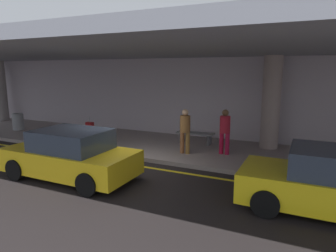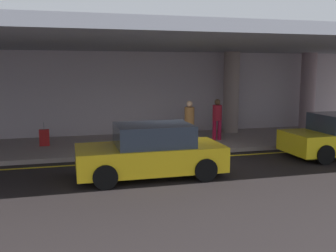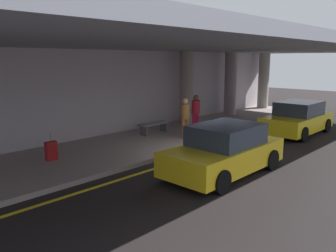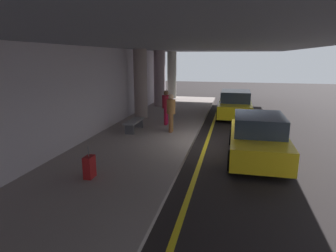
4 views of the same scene
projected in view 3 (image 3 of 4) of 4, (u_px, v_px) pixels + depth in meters
The scene contains 14 objects.
ground_plane at pixel (208, 158), 12.09m from camera, with size 60.00×60.00×0.00m, color black.
sidewalk at pixel (148, 142), 14.17m from camera, with size 26.00×4.20×0.15m, color gray.
lane_stripe_yellow at pixel (197, 155), 12.42m from camera, with size 26.00×0.14×0.01m, color yellow.
support_column_left_mid at pixel (186, 88), 17.56m from camera, with size 0.72×0.72×3.65m, color gray.
support_column_center at pixel (230, 84), 20.41m from camera, with size 0.72×0.72×3.65m, color gray.
support_column_right_mid at pixel (264, 81), 23.26m from camera, with size 0.72×0.72×3.65m, color gray.
ceiling_overhang at pixel (155, 44), 13.09m from camera, with size 28.00×13.20×0.30m, color gray.
terminal_back_wall at pixel (112, 94), 15.34m from camera, with size 26.00×0.30×3.80m, color #B6AAB3.
car_yellow_taxi at pixel (225, 151), 10.31m from camera, with size 4.10×1.92×1.50m.
car_yellow_taxi_no2 at pixel (298, 119), 15.86m from camera, with size 4.10×1.92×1.50m.
traveler_with_luggage at pixel (196, 111), 15.58m from camera, with size 0.38×0.38×1.68m.
person_waiting_for_ride at pixel (185, 116), 14.24m from camera, with size 0.38×0.38×1.68m.
suitcase_upright_primary at pixel (51, 151), 11.26m from camera, with size 0.36×0.22×0.90m.
bench_metal at pixel (154, 126), 15.33m from camera, with size 1.60×0.50×0.48m.
Camera 3 is at (-9.42, -7.00, 3.40)m, focal length 36.92 mm.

